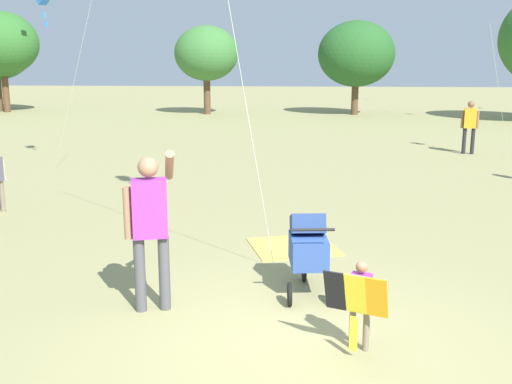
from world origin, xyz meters
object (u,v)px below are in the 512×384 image
Objects in this scene: child_with_butterfly_kite at (359,298)px; picnic_blanket at (294,247)px; person_adult_flyer at (150,219)px; person_red_shirt at (470,123)px; stroller at (308,246)px.

child_with_butterfly_kite is 3.46m from picnic_blanket.
person_red_shirt is (6.80, 12.41, -0.13)m from person_adult_flyer.
person_red_shirt is 1.29× the size of picnic_blanket.
picnic_blanket is (1.59, 2.51, -1.09)m from person_adult_flyer.
child_with_butterfly_kite is 2.50m from person_adult_flyer.
person_adult_flyer is 1.16× the size of person_red_shirt.
picnic_blanket is at bearing 101.95° from child_with_butterfly_kite.
stroller is 12.76m from person_red_shirt.
person_adult_flyer is 1.98m from stroller.
child_with_butterfly_kite is at bearing -71.63° from stroller.
stroller reaches higher than picnic_blanket.
child_with_butterfly_kite is at bearing -78.05° from picnic_blanket.
person_red_shirt is 11.22m from picnic_blanket.
child_with_butterfly_kite reaches higher than picnic_blanket.
person_adult_flyer is at bearing -159.58° from stroller.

